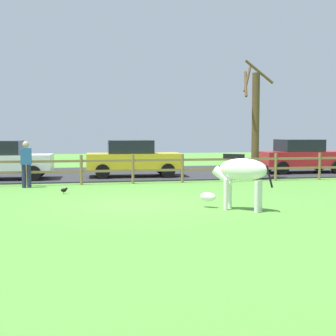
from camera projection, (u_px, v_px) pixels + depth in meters
ground_plane at (135, 204)px, 12.80m from camera, size 60.00×60.00×0.00m
parking_asphalt at (111, 173)px, 21.89m from camera, size 28.00×7.40×0.05m
paddock_fence at (107, 167)px, 17.56m from camera, size 21.26×0.11×1.11m
bare_tree at (255, 122)px, 18.94m from camera, size 1.15×1.25×4.77m
zebra at (240, 174)px, 11.72m from camera, size 1.60×1.39×1.41m
crow_on_grass at (64, 190)px, 14.85m from camera, size 0.21×0.10×0.20m
parked_car_red at (301, 156)px, 22.03m from camera, size 4.00×1.89×1.56m
parked_car_white at (0, 160)px, 18.86m from camera, size 4.07×2.02×1.56m
parked_car_yellow at (133, 158)px, 20.11m from camera, size 4.06×1.99×1.56m
visitor_left_of_tree at (26, 162)px, 16.45m from camera, size 0.36×0.22×1.64m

